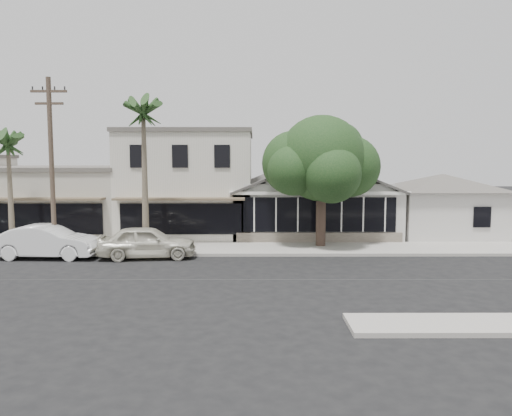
{
  "coord_description": "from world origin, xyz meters",
  "views": [
    {
      "loc": [
        1.23,
        -20.07,
        4.95
      ],
      "look_at": [
        1.32,
        6.0,
        2.38
      ],
      "focal_mm": 35.0,
      "sensor_mm": 36.0,
      "label": 1
    }
  ],
  "objects_px": {
    "utility_pole": "(52,162)",
    "car_1": "(47,242)",
    "car_0": "(147,242)",
    "shade_tree": "(320,161)"
  },
  "relations": [
    {
      "from": "utility_pole",
      "to": "car_1",
      "type": "xyz_separation_m",
      "value": [
        -0.12,
        -0.66,
        -3.96
      ]
    },
    {
      "from": "car_0",
      "to": "shade_tree",
      "type": "xyz_separation_m",
      "value": [
        8.98,
        2.98,
        4.01
      ]
    },
    {
      "from": "shade_tree",
      "to": "car_1",
      "type": "bearing_deg",
      "value": -167.98
    },
    {
      "from": "car_1",
      "to": "car_0",
      "type": "bearing_deg",
      "value": -87.79
    },
    {
      "from": "car_0",
      "to": "shade_tree",
      "type": "distance_m",
      "value": 10.28
    },
    {
      "from": "utility_pole",
      "to": "shade_tree",
      "type": "height_order",
      "value": "utility_pole"
    },
    {
      "from": "utility_pole",
      "to": "car_0",
      "type": "distance_m",
      "value": 6.33
    },
    {
      "from": "car_0",
      "to": "shade_tree",
      "type": "bearing_deg",
      "value": -77.47
    },
    {
      "from": "utility_pole",
      "to": "car_0",
      "type": "bearing_deg",
      "value": -7.79
    },
    {
      "from": "car_0",
      "to": "car_1",
      "type": "relative_size",
      "value": 0.95
    }
  ]
}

